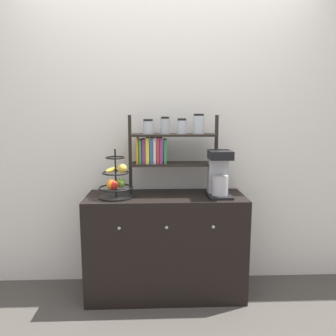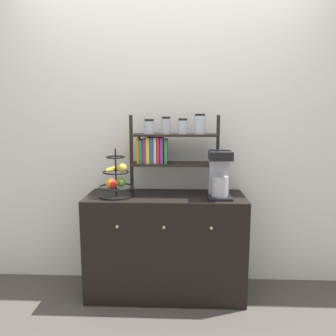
{
  "view_description": "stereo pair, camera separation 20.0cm",
  "coord_description": "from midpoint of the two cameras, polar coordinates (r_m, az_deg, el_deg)",
  "views": [
    {
      "loc": [
        -0.08,
        -2.23,
        1.41
      ],
      "look_at": [
        0.02,
        0.22,
        1.02
      ],
      "focal_mm": 35.0,
      "sensor_mm": 36.0,
      "label": 1
    },
    {
      "loc": [
        0.12,
        -2.23,
        1.41
      ],
      "look_at": [
        0.02,
        0.22,
        1.02
      ],
      "focal_mm": 35.0,
      "sensor_mm": 36.0,
      "label": 2
    }
  ],
  "objects": [
    {
      "name": "wall_back",
      "position": [
        2.72,
        -2.76,
        6.78
      ],
      "size": [
        7.0,
        0.05,
        2.6
      ],
      "primitive_type": "cube",
      "color": "silver",
      "rests_on": "ground_plane"
    },
    {
      "name": "fruit_stand",
      "position": [
        2.47,
        -11.35,
        -2.41
      ],
      "size": [
        0.26,
        0.26,
        0.37
      ],
      "color": "black",
      "rests_on": "sideboard"
    },
    {
      "name": "shelf_hutch",
      "position": [
        2.55,
        -2.68,
        4.06
      ],
      "size": [
        0.7,
        0.2,
        0.62
      ],
      "color": "black",
      "rests_on": "sideboard"
    },
    {
      "name": "ground_plane",
      "position": [
        2.63,
        -2.61,
        -23.26
      ],
      "size": [
        12.0,
        12.0,
        0.0
      ],
      "primitive_type": "plane",
      "color": "#47423D"
    },
    {
      "name": "coffee_maker",
      "position": [
        2.5,
        6.6,
        -0.85
      ],
      "size": [
        0.18,
        0.24,
        0.35
      ],
      "color": "black",
      "rests_on": "sideboard"
    },
    {
      "name": "sideboard",
      "position": [
        2.65,
        -2.65,
        -13.28
      ],
      "size": [
        1.22,
        0.47,
        0.8
      ],
      "color": "black",
      "rests_on": "ground_plane"
    }
  ]
}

